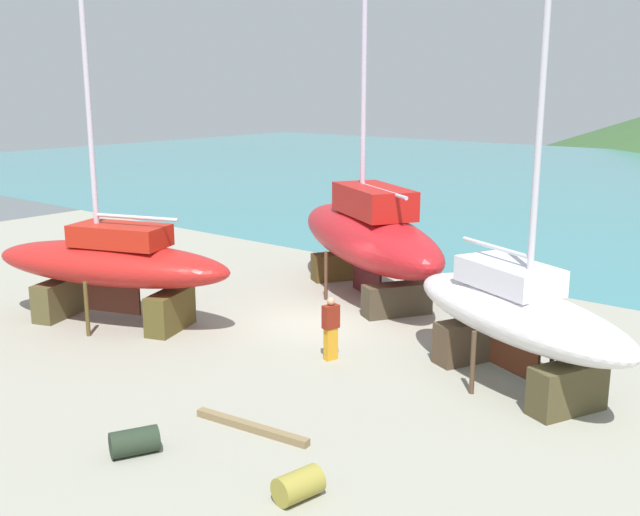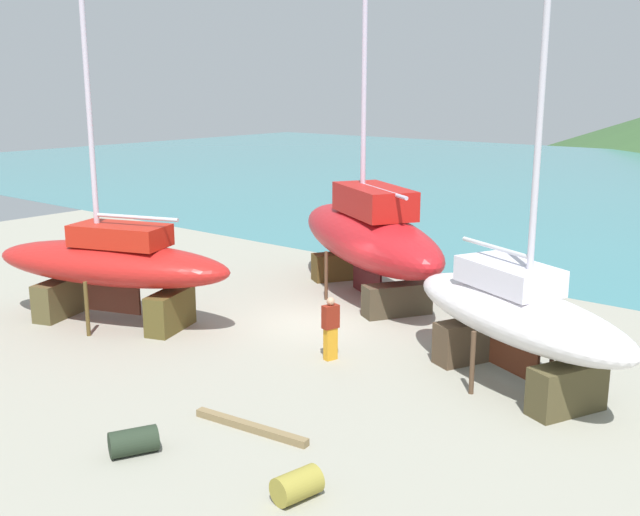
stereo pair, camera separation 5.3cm
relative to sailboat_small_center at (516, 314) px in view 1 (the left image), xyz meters
The scene contains 8 objects.
ground_plane 8.10m from the sailboat_small_center, 151.07° to the right, with size 48.49×48.49×0.00m, color gray.
sailboat_small_center is the anchor object (origin of this frame).
sailboat_large_starboard 8.44m from the sailboat_small_center, 150.71° to the left, with size 9.69×7.28×14.07m.
sailboat_mid_port 12.05m from the sailboat_small_center, 164.11° to the right, with size 8.31×4.92×13.17m.
worker 4.82m from the sailboat_small_center, 161.22° to the right, with size 0.35×0.49×1.74m.
barrel_blue_faded 9.27m from the sailboat_small_center, 117.67° to the right, with size 0.53×0.53×0.94m, color #253223.
barrel_rust_mid 7.47m from the sailboat_small_center, 94.99° to the right, with size 0.54×0.54×0.85m, color olive.
timber_short_skew 6.91m from the sailboat_small_center, 118.31° to the right, with size 2.87×0.20×0.16m, color olive.
Camera 1 is at (14.08, -16.89, 7.17)m, focal length 41.67 mm.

